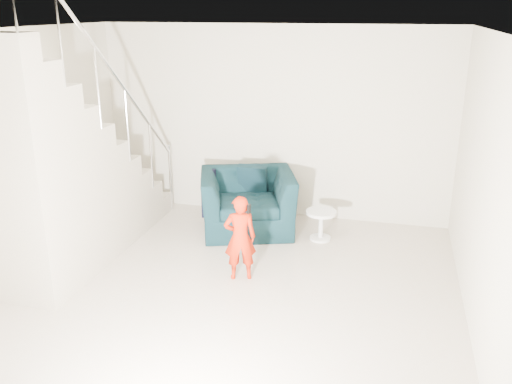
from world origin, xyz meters
TOP-DOWN VIEW (x-y plane):
  - floor at (0.00, 0.00)m, footprint 5.50×5.50m
  - ceiling at (0.00, 0.00)m, footprint 5.50×5.50m
  - back_wall at (0.00, 2.75)m, footprint 5.00×0.00m
  - front_wall at (0.00, -2.75)m, footprint 5.00×0.00m
  - right_wall at (2.50, 0.00)m, footprint 0.00×5.50m
  - armchair at (-0.19, 2.04)m, footprint 1.52×1.43m
  - toddler at (0.11, 0.66)m, footprint 0.42×0.34m
  - side_table at (0.83, 1.95)m, footprint 0.40×0.40m
  - staircase at (-2.00, 0.55)m, footprint 1.02×3.03m
  - cushion at (-0.19, 2.34)m, footprint 0.41×0.20m
  - throw at (-0.71, 1.98)m, footprint 0.05×0.49m
  - phone at (0.22, 0.63)m, footprint 0.03×0.05m

SIDE VIEW (x-z plane):
  - floor at x=0.00m, z-range 0.00..0.00m
  - side_table at x=0.83m, z-range 0.07..0.47m
  - armchair at x=-0.19m, z-range 0.00..0.80m
  - toddler at x=0.11m, z-range 0.00..0.98m
  - throw at x=-0.71m, z-range 0.23..0.78m
  - cushion at x=-0.19m, z-range 0.44..0.84m
  - phone at x=0.22m, z-range 0.80..0.90m
  - staircase at x=-2.00m, z-range -0.86..2.76m
  - right_wall at x=2.50m, z-range -1.40..4.10m
  - back_wall at x=0.00m, z-range -1.15..3.85m
  - front_wall at x=0.00m, z-range -1.15..3.85m
  - ceiling at x=0.00m, z-range 2.70..2.70m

